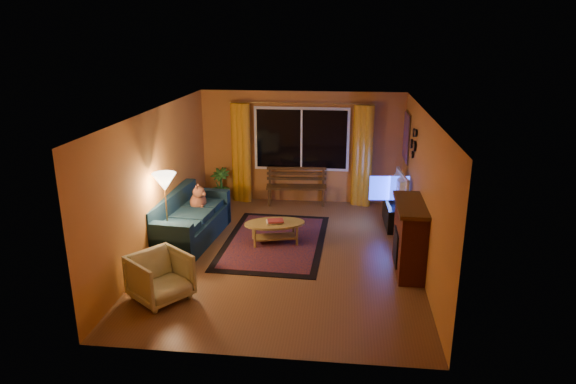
# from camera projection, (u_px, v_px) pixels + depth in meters

# --- Properties ---
(floor) EXTENTS (4.50, 6.00, 0.02)m
(floor) POSITION_uv_depth(u_px,v_px,m) (286.00, 255.00, 9.01)
(floor) COLOR brown
(floor) RESTS_ON ground
(ceiling) EXTENTS (4.50, 6.00, 0.02)m
(ceiling) POSITION_uv_depth(u_px,v_px,m) (286.00, 111.00, 8.25)
(ceiling) COLOR white
(ceiling) RESTS_ON ground
(wall_back) EXTENTS (4.50, 0.02, 2.50)m
(wall_back) POSITION_uv_depth(u_px,v_px,m) (302.00, 147.00, 11.48)
(wall_back) COLOR #C37934
(wall_back) RESTS_ON ground
(wall_left) EXTENTS (0.02, 6.00, 2.50)m
(wall_left) POSITION_uv_depth(u_px,v_px,m) (156.00, 182.00, 8.87)
(wall_left) COLOR #C37934
(wall_left) RESTS_ON ground
(wall_right) EXTENTS (0.02, 6.00, 2.50)m
(wall_right) POSITION_uv_depth(u_px,v_px,m) (423.00, 190.00, 8.39)
(wall_right) COLOR #C37934
(wall_right) RESTS_ON ground
(window) EXTENTS (2.00, 0.02, 1.30)m
(window) POSITION_uv_depth(u_px,v_px,m) (301.00, 139.00, 11.36)
(window) COLOR black
(window) RESTS_ON wall_back
(curtain_rod) EXTENTS (3.20, 0.03, 0.03)m
(curtain_rod) POSITION_uv_depth(u_px,v_px,m) (302.00, 103.00, 11.08)
(curtain_rod) COLOR #BF8C3F
(curtain_rod) RESTS_ON wall_back
(curtain_left) EXTENTS (0.36, 0.36, 2.24)m
(curtain_left) POSITION_uv_depth(u_px,v_px,m) (241.00, 153.00, 11.54)
(curtain_left) COLOR orange
(curtain_left) RESTS_ON ground
(curtain_right) EXTENTS (0.36, 0.36, 2.24)m
(curtain_right) POSITION_uv_depth(u_px,v_px,m) (362.00, 156.00, 11.25)
(curtain_right) COLOR orange
(curtain_right) RESTS_ON ground
(bench) EXTENTS (1.37, 0.51, 0.40)m
(bench) POSITION_uv_depth(u_px,v_px,m) (296.00, 196.00, 11.55)
(bench) COLOR #3B250F
(bench) RESTS_ON ground
(potted_plant) EXTENTS (0.54, 0.54, 0.80)m
(potted_plant) POSITION_uv_depth(u_px,v_px,m) (220.00, 186.00, 11.60)
(potted_plant) COLOR #235B1E
(potted_plant) RESTS_ON ground
(sofa) EXTENTS (1.11, 2.22, 0.87)m
(sofa) POSITION_uv_depth(u_px,v_px,m) (189.00, 218.00, 9.49)
(sofa) COLOR #122939
(sofa) RESTS_ON ground
(dog) EXTENTS (0.30, 0.42, 0.45)m
(dog) POSITION_uv_depth(u_px,v_px,m) (198.00, 199.00, 9.88)
(dog) COLOR #9F583B
(dog) RESTS_ON sofa
(armchair) EXTENTS (1.01, 1.02, 0.77)m
(armchair) POSITION_uv_depth(u_px,v_px,m) (160.00, 275.00, 7.39)
(armchair) COLOR beige
(armchair) RESTS_ON ground
(floor_lamp) EXTENTS (0.33, 0.33, 1.50)m
(floor_lamp) POSITION_uv_depth(u_px,v_px,m) (167.00, 216.00, 8.70)
(floor_lamp) COLOR #BF8C3F
(floor_lamp) RESTS_ON ground
(rug) EXTENTS (1.91, 2.92, 0.02)m
(rug) POSITION_uv_depth(u_px,v_px,m) (275.00, 241.00, 9.53)
(rug) COLOR maroon
(rug) RESTS_ON ground
(coffee_table) EXTENTS (1.35, 1.35, 0.40)m
(coffee_table) POSITION_uv_depth(u_px,v_px,m) (275.00, 233.00, 9.42)
(coffee_table) COLOR #A68A3E
(coffee_table) RESTS_ON ground
(tv_console) EXTENTS (0.41, 1.13, 0.46)m
(tv_console) POSITION_uv_depth(u_px,v_px,m) (394.00, 214.00, 10.29)
(tv_console) COLOR black
(tv_console) RESTS_ON ground
(television) EXTENTS (0.24, 1.08, 0.62)m
(television) POSITION_uv_depth(u_px,v_px,m) (396.00, 188.00, 10.13)
(television) COLOR black
(television) RESTS_ON tv_console
(fireplace) EXTENTS (0.40, 1.20, 1.10)m
(fireplace) POSITION_uv_depth(u_px,v_px,m) (410.00, 239.00, 8.24)
(fireplace) COLOR maroon
(fireplace) RESTS_ON ground
(mirror_cluster) EXTENTS (0.06, 0.60, 0.56)m
(mirror_cluster) POSITION_uv_depth(u_px,v_px,m) (413.00, 141.00, 9.46)
(mirror_cluster) COLOR black
(mirror_cluster) RESTS_ON wall_right
(painting) EXTENTS (0.04, 0.76, 0.96)m
(painting) POSITION_uv_depth(u_px,v_px,m) (406.00, 137.00, 10.59)
(painting) COLOR #D64623
(painting) RESTS_ON wall_right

